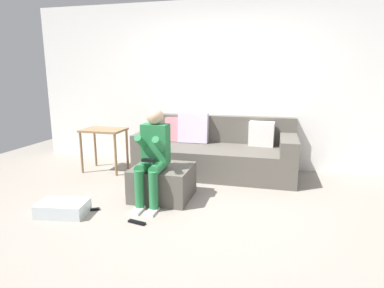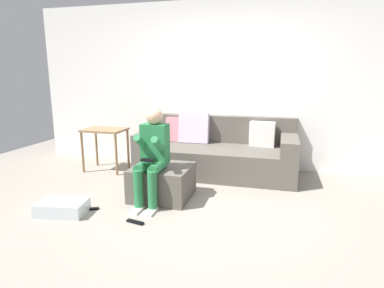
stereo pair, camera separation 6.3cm
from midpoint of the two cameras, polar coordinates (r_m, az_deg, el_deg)
ground_plane at (r=3.50m, az=-1.03°, el=-12.64°), size 8.28×8.28×0.00m
wall_back at (r=5.21m, az=5.07°, el=10.20°), size 6.37×0.10×2.58m
couch_sectional at (r=4.88m, az=3.89°, el=-1.60°), size 2.30×0.98×0.88m
ottoman at (r=3.94m, az=-5.64°, el=-6.72°), size 0.68×0.64×0.39m
person_seated at (r=3.69m, az=-7.39°, el=-1.44°), size 0.30×0.59×1.10m
storage_bin at (r=3.78m, az=-22.28°, el=-10.46°), size 0.55×0.39×0.14m
side_table at (r=5.11m, az=-15.61°, el=1.39°), size 0.62×0.45×0.65m
remote_near_ottoman at (r=3.39m, az=-10.23°, el=-13.44°), size 0.20×0.09×0.02m
remote_by_storage_bin at (r=3.80m, az=-17.83°, el=-10.95°), size 0.18×0.12×0.02m
remote_under_side_table at (r=4.22m, az=-22.48°, el=-8.97°), size 0.17×0.07×0.02m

